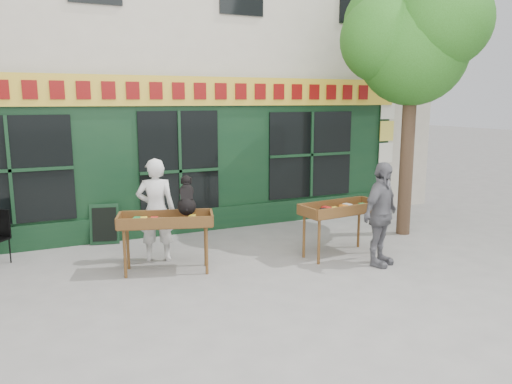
# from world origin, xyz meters

# --- Properties ---
(ground) EXTENTS (80.00, 80.00, 0.00)m
(ground) POSITION_xyz_m (0.00, 0.00, 0.00)
(ground) COLOR slate
(ground) RESTS_ON ground
(building) EXTENTS (14.00, 7.26, 10.00)m
(building) POSITION_xyz_m (0.00, 5.97, 4.97)
(building) COLOR beige
(building) RESTS_ON ground
(street_tree) EXTENTS (3.05, 2.90, 5.60)m
(street_tree) POSITION_xyz_m (4.34, 0.36, 4.11)
(street_tree) COLOR #382619
(street_tree) RESTS_ON ground
(book_cart_center) EXTENTS (1.62, 1.03, 0.99)m
(book_cart_center) POSITION_xyz_m (-0.92, 0.07, 0.82)
(book_cart_center) COLOR brown
(book_cart_center) RESTS_ON ground
(dog) EXTENTS (0.50, 0.67, 0.60)m
(dog) POSITION_xyz_m (-0.57, 0.02, 1.29)
(dog) COLOR black
(dog) RESTS_ON book_cart_center
(woman) EXTENTS (0.77, 0.61, 1.83)m
(woman) POSITION_xyz_m (-0.92, 0.72, 0.92)
(woman) COLOR silver
(woman) RESTS_ON ground
(book_cart_right) EXTENTS (1.55, 0.76, 0.99)m
(book_cart_right) POSITION_xyz_m (2.19, -0.40, 0.82)
(book_cart_right) COLOR brown
(book_cart_right) RESTS_ON ground
(man_right) EXTENTS (1.14, 0.85, 1.80)m
(man_right) POSITION_xyz_m (2.49, -1.15, 0.90)
(man_right) COLOR slate
(man_right) RESTS_ON ground
(chalkboard) EXTENTS (0.59, 0.31, 0.79)m
(chalkboard) POSITION_xyz_m (-1.61, 2.19, 0.40)
(chalkboard) COLOR black
(chalkboard) RESTS_ON ground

